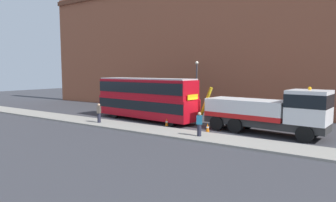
% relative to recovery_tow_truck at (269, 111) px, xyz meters
% --- Properties ---
extents(ground_plane, '(120.00, 120.00, 0.00)m').
position_rel_recovery_tow_truck_xyz_m(ground_plane, '(-5.60, 0.35, -1.76)').
color(ground_plane, '#38383D').
extents(near_kerb, '(60.00, 2.80, 0.15)m').
position_rel_recovery_tow_truck_xyz_m(near_kerb, '(-5.60, -3.85, -1.68)').
color(near_kerb, gray).
rests_on(near_kerb, ground_plane).
extents(building_facade, '(60.00, 1.50, 16.00)m').
position_rel_recovery_tow_truck_xyz_m(building_facade, '(-5.60, 8.94, 6.31)').
color(building_facade, '#935138').
rests_on(building_facade, ground_plane).
extents(recovery_tow_truck, '(10.23, 3.50, 3.67)m').
position_rel_recovery_tow_truck_xyz_m(recovery_tow_truck, '(0.00, 0.00, 0.00)').
color(recovery_tow_truck, '#2D2D2D').
rests_on(recovery_tow_truck, ground_plane).
extents(double_decker_bus, '(11.19, 3.61, 4.06)m').
position_rel_recovery_tow_truck_xyz_m(double_decker_bus, '(-11.71, 0.05, 0.47)').
color(double_decker_bus, '#B70C19').
rests_on(double_decker_bus, ground_plane).
extents(pedestrian_onlooker, '(0.41, 0.47, 1.71)m').
position_rel_recovery_tow_truck_xyz_m(pedestrian_onlooker, '(-13.74, -4.08, -0.77)').
color(pedestrian_onlooker, '#232333').
rests_on(pedestrian_onlooker, near_kerb).
extents(pedestrian_bystander, '(0.47, 0.40, 1.71)m').
position_rel_recovery_tow_truck_xyz_m(pedestrian_bystander, '(-3.73, -4.03, -0.77)').
color(pedestrian_bystander, '#232333').
rests_on(pedestrian_bystander, near_kerb).
extents(traffic_cone_near_bus, '(0.36, 0.36, 0.72)m').
position_rel_recovery_tow_truck_xyz_m(traffic_cone_near_bus, '(-8.15, -1.57, -1.42)').
color(traffic_cone_near_bus, orange).
rests_on(traffic_cone_near_bus, ground_plane).
extents(traffic_cone_midway, '(0.36, 0.36, 0.72)m').
position_rel_recovery_tow_truck_xyz_m(traffic_cone_midway, '(-4.12, -1.90, -1.42)').
color(traffic_cone_midway, orange).
rests_on(traffic_cone_midway, ground_plane).
extents(street_lamp, '(0.36, 0.36, 5.83)m').
position_rel_recovery_tow_truck_xyz_m(street_lamp, '(-9.72, 6.75, 1.71)').
color(street_lamp, '#38383D').
rests_on(street_lamp, ground_plane).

